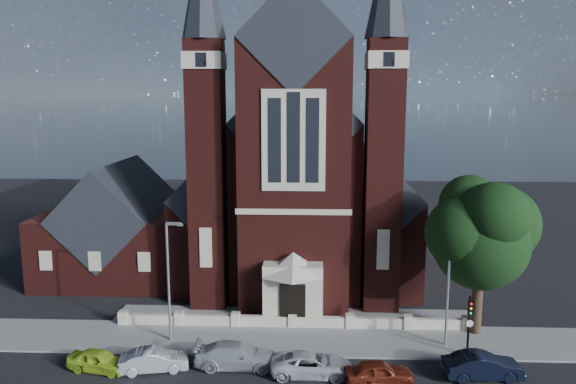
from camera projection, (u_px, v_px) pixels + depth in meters
name	position (u px, v px, depth m)	size (l,w,h in m)	color
ground	(296.00, 287.00, 47.65)	(120.00, 120.00, 0.00)	black
pavement_strip	(292.00, 340.00, 37.31)	(60.00, 5.00, 0.12)	slate
forecourt_paving	(293.00, 317.00, 41.25)	(26.00, 3.00, 0.14)	slate
forecourt_wall	(293.00, 328.00, 39.28)	(24.00, 0.40, 0.90)	beige
church	(298.00, 178.00, 54.06)	(20.01, 34.90, 29.20)	#431512
parish_hall	(120.00, 231.00, 50.57)	(12.00, 12.20, 10.24)	#431512
street_tree	(484.00, 236.00, 36.78)	(6.40, 6.60, 10.70)	black
street_lamp_left	(170.00, 275.00, 36.36)	(1.16, 0.22, 8.09)	gray
street_lamp_right	(450.00, 278.00, 35.61)	(1.16, 0.22, 8.09)	gray
traffic_signal	(469.00, 318.00, 34.37)	(0.28, 0.42, 4.00)	black
car_lime_van	(99.00, 361.00, 33.08)	(1.50, 3.73, 1.27)	#B2D82B
car_silver_a	(154.00, 360.00, 33.07)	(1.40, 4.01, 1.32)	#9FA1A6
car_silver_b	(237.00, 355.00, 33.52)	(2.07, 5.10, 1.48)	#ACB0B4
car_white_suv	(312.00, 364.00, 32.59)	(2.20, 4.77, 1.33)	silver
car_dark_red	(379.00, 373.00, 31.58)	(1.59, 3.95, 1.35)	maroon
car_navy	(483.00, 366.00, 32.19)	(1.57, 4.52, 1.49)	black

